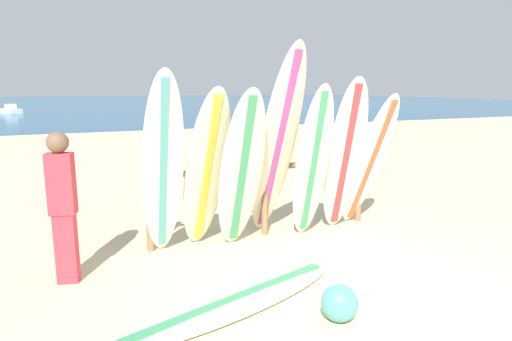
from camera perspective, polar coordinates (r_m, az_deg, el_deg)
name	(u,v)px	position (r m, az deg, el deg)	size (l,w,h in m)	color
ground_plane	(410,324)	(4.16, 19.46, -18.34)	(120.00, 120.00, 0.00)	beige
ocean_water	(87,103)	(60.69, -21.22, 8.25)	(120.00, 80.00, 0.01)	#1E5984
surfboard_rack	(265,184)	(5.87, 1.17, -1.72)	(3.18, 0.09, 1.08)	olive
surfboard_leaning_far_left	(163,168)	(4.98, -12.03, 0.30)	(0.51, 0.89, 2.19)	white
surfboard_leaning_left	(206,171)	(5.24, -6.50, -0.02)	(0.67, 0.85, 2.01)	beige
surfboard_leaning_center_left	(242,171)	(5.21, -1.90, -0.09)	(0.60, 0.73, 1.99)	beige
surfboard_leaning_center	(277,145)	(5.55, 2.79, 3.33)	(0.56, 1.10, 2.52)	beige
surfboard_leaning_center_right	(313,164)	(5.64, 7.39, 0.87)	(0.51, 0.68, 2.04)	beige
surfboard_leaning_right	(345,157)	(5.97, 11.51, 1.75)	(0.63, 0.80, 2.13)	beige
surfboard_leaning_far_right	(370,162)	(6.29, 14.58, 1.12)	(0.70, 0.93, 1.92)	white
surfboard_lying_on_sand	(235,301)	(4.23, -2.73, -16.59)	(2.52, 1.30, 0.08)	silver
beachgoer_standing	(63,202)	(4.79, -23.90, -3.72)	(0.28, 0.22, 1.56)	#D8333F
small_boat_offshore	(11,110)	(38.18, -29.33, 6.87)	(1.73, 2.34, 0.71)	silver
beach_ball	(339,303)	(3.98, 10.83, -16.62)	(0.32, 0.32, 0.32)	teal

